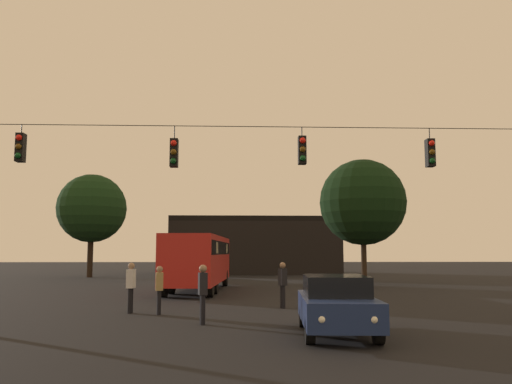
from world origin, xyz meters
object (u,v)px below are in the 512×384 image
Objects in this scene: pedestrian_near_bus at (203,290)px; pedestrian_crossing_left at (131,284)px; tree_left_silhouette at (92,208)px; tree_behind_building at (363,202)px; city_bus at (199,257)px; car_near_right at (336,304)px; pedestrian_crossing_center at (283,282)px; pedestrian_crossing_right at (159,287)px; car_far_left at (193,269)px.

pedestrian_crossing_left is at bearing 132.27° from pedestrian_near_bus.
tree_behind_building is at bearing -25.31° from tree_left_silhouette.
tree_behind_building is (9.70, 19.56, 4.55)m from pedestrian_near_bus.
city_bus is 13.63m from pedestrian_near_bus.
tree_behind_building reaches higher than pedestrian_crossing_left.
pedestrian_near_bus is 32.11m from tree_left_silhouette.
tree_behind_building is (6.09, 21.56, 4.75)m from car_near_right.
tree_left_silhouette reaches higher than pedestrian_crossing_center.
pedestrian_near_bus is at bearing -122.19° from pedestrian_crossing_center.
pedestrian_crossing_left is 21.20m from tree_behind_building.
pedestrian_crossing_right is 29.19m from tree_left_silhouette.
pedestrian_crossing_left reaches higher than car_far_left.
tree_left_silhouette is 1.04× the size of tree_behind_building.
tree_behind_building is (11.36, 17.00, 4.61)m from pedestrian_crossing_right.
car_far_left is 2.70× the size of pedestrian_crossing_right.
pedestrian_crossing_left is at bearing -98.97° from city_bus.
pedestrian_near_bus is at bearing -85.57° from city_bus.
tree_left_silhouette is (-9.07, 3.37, 5.10)m from car_far_left.
car_far_left is 0.53× the size of tree_behind_building.
city_bus is at bearing 86.85° from pedestrian_crossing_right.
city_bus is 6.32× the size of pedestrian_near_bus.
tree_behind_building reaches higher than car_near_right.
car_near_right is 28.85m from car_far_left.
pedestrian_crossing_center is (5.21, -21.79, 0.20)m from car_far_left.
city_bus is 1.26× the size of tree_left_silhouette.
pedestrian_crossing_right is at bearing 122.96° from pedestrian_near_bus.
city_bus is 19.54m from tree_left_silhouette.
pedestrian_crossing_right is (-5.27, 4.56, 0.14)m from car_near_right.
tree_left_silhouette is at bearing 115.55° from car_near_right.
tree_behind_building is at bearing 56.25° from pedestrian_crossing_right.
car_near_right is 2.68× the size of pedestrian_crossing_right.
city_bus is 12.77m from car_far_left.
tree_left_silhouette reaches higher than pedestrian_crossing_left.
tree_behind_building is (12.42, 16.57, 4.54)m from pedestrian_crossing_left.
pedestrian_crossing_right reaches higher than car_near_right.
car_far_left is at bearing 151.24° from tree_behind_building.
pedestrian_crossing_left is 1.07× the size of pedestrian_crossing_right.
pedestrian_crossing_left is 1.00× the size of pedestrian_near_bus.
pedestrian_crossing_left is 1.15m from pedestrian_crossing_right.
car_near_right is at bearing -82.70° from pedestrian_crossing_center.
car_far_left is at bearing 89.26° from pedestrian_crossing_left.
city_bus is at bearing 81.03° from pedestrian_crossing_left.
pedestrian_crossing_center is at bearing 14.61° from pedestrian_crossing_left.
pedestrian_crossing_left is 1.01× the size of pedestrian_crossing_center.
pedestrian_crossing_right is 20.96m from tree_behind_building.
pedestrian_crossing_right is 0.94× the size of pedestrian_near_bus.
city_bus is at bearing 106.67° from car_near_right.
pedestrian_crossing_center is 0.99× the size of pedestrian_near_bus.
pedestrian_crossing_center is 1.05× the size of pedestrian_crossing_right.
city_bus is 16.29m from car_near_right.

